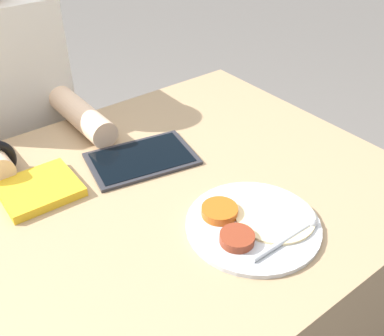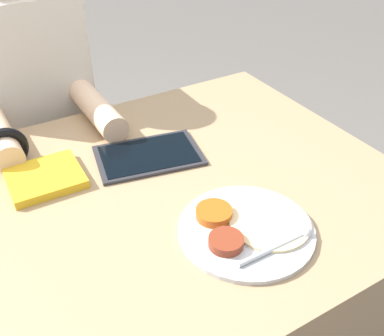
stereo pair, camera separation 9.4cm
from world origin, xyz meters
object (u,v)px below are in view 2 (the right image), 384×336
Objects in this scene: person_diner at (42,148)px; tablet_device at (149,155)px; red_notebook at (45,178)px; thali_tray at (246,228)px.

tablet_device is at bearing -69.49° from person_diner.
red_notebook is 0.46m from person_diner.
person_diner is (0.07, 0.42, -0.18)m from red_notebook.
thali_tray is at bearing -81.56° from tablet_device.
person_diner reaches higher than red_notebook.
red_notebook is at bearing -99.84° from person_diner.
thali_tray is at bearing -74.43° from person_diner.
person_diner is at bearing 105.57° from thali_tray.
tablet_device is at bearing -7.18° from red_notebook.
tablet_device is 0.22× the size of person_diner.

